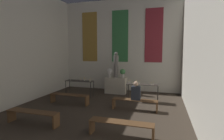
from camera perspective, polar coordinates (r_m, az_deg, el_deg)
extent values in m
cube|color=silver|center=(10.83, 2.72, 7.98)|extent=(7.37, 0.12, 5.50)
cube|color=olive|center=(11.43, -7.30, 10.61)|extent=(1.00, 0.03, 3.08)
cube|color=#33723F|center=(10.78, 2.63, 10.92)|extent=(1.00, 0.03, 3.08)
cube|color=maroon|center=(10.48, 13.49, 10.89)|extent=(1.00, 0.03, 3.08)
cube|color=silver|center=(4.66, 29.63, 9.43)|extent=(0.12, 12.05, 5.50)
cube|color=#BCB29E|center=(10.07, 1.31, -4.99)|extent=(1.20, 0.63, 0.92)
cylinder|color=slate|center=(9.92, 1.32, 1.17)|extent=(0.28, 0.28, 1.25)
sphere|color=slate|center=(9.88, 1.34, 5.36)|extent=(0.19, 0.19, 0.19)
cylinder|color=beige|center=(10.09, -0.81, -1.66)|extent=(0.16, 0.16, 0.23)
sphere|color=silver|center=(10.06, -0.81, -0.39)|extent=(0.31, 0.31, 0.31)
cylinder|color=beige|center=(9.88, 3.49, -1.84)|extent=(0.16, 0.16, 0.23)
sphere|color=#4C9351|center=(9.85, 3.50, -0.54)|extent=(0.31, 0.31, 0.31)
cube|color=#332D28|center=(9.44, -10.55, -3.51)|extent=(1.50, 0.46, 0.02)
cylinder|color=#332D28|center=(9.69, -14.86, -5.92)|extent=(0.04, 0.04, 0.83)
cylinder|color=#332D28|center=(9.04, -7.00, -6.64)|extent=(0.04, 0.04, 0.83)
cylinder|color=#332D28|center=(10.03, -13.64, -5.47)|extent=(0.04, 0.04, 0.83)
cylinder|color=#332D28|center=(9.40, -6.00, -6.12)|extent=(0.04, 0.04, 0.83)
cylinder|color=silver|center=(9.59, -13.46, -2.99)|extent=(0.02, 0.02, 0.12)
sphere|color=#F9CC4C|center=(9.58, -13.47, -2.56)|extent=(0.02, 0.02, 0.02)
cylinder|color=silver|center=(9.14, -6.95, -3.19)|extent=(0.02, 0.02, 0.16)
sphere|color=#F9CC4C|center=(9.13, -6.96, -2.61)|extent=(0.02, 0.02, 0.02)
cylinder|color=silver|center=(8.97, -7.09, -3.47)|extent=(0.02, 0.02, 0.13)
sphere|color=#F9CC4C|center=(8.96, -7.10, -2.98)|extent=(0.02, 0.02, 0.02)
cylinder|color=silver|center=(9.32, -9.01, -3.20)|extent=(0.02, 0.02, 0.11)
sphere|color=#F9CC4C|center=(9.31, -9.02, -2.80)|extent=(0.02, 0.02, 0.02)
cylinder|color=silver|center=(9.31, -10.16, -3.17)|extent=(0.02, 0.02, 0.13)
sphere|color=#F9CC4C|center=(9.30, -10.17, -2.70)|extent=(0.02, 0.02, 0.02)
cylinder|color=silver|center=(9.35, -8.89, -3.02)|extent=(0.02, 0.02, 0.16)
sphere|color=#F9CC4C|center=(9.34, -8.90, -2.47)|extent=(0.02, 0.02, 0.02)
cylinder|color=silver|center=(9.33, -8.44, -3.18)|extent=(0.02, 0.02, 0.11)
sphere|color=#F9CC4C|center=(9.32, -8.44, -2.77)|extent=(0.02, 0.02, 0.02)
cylinder|color=silver|center=(9.02, -7.34, -3.53)|extent=(0.02, 0.02, 0.10)
sphere|color=#F9CC4C|center=(9.01, -7.34, -3.15)|extent=(0.02, 0.02, 0.02)
cylinder|color=silver|center=(9.31, -9.11, -3.17)|extent=(0.02, 0.02, 0.12)
sphere|color=#F9CC4C|center=(9.29, -9.11, -2.72)|extent=(0.02, 0.02, 0.02)
cylinder|color=silver|center=(9.60, -10.21, -2.98)|extent=(0.02, 0.02, 0.10)
sphere|color=#F9CC4C|center=(9.59, -10.22, -2.62)|extent=(0.02, 0.02, 0.02)
cube|color=#332D28|center=(8.47, 9.95, -4.62)|extent=(1.50, 0.46, 0.02)
cylinder|color=#332D28|center=(8.47, 4.85, -7.49)|extent=(0.04, 0.04, 0.83)
cylinder|color=#332D28|center=(8.31, 14.70, -7.95)|extent=(0.04, 0.04, 0.83)
cylinder|color=#332D28|center=(8.86, 5.39, -6.88)|extent=(0.04, 0.04, 0.83)
cylinder|color=#332D28|center=(8.71, 14.80, -7.30)|extent=(0.04, 0.04, 0.83)
cylinder|color=silver|center=(8.27, 13.28, -4.37)|extent=(0.02, 0.02, 0.15)
sphere|color=#F9CC4C|center=(8.25, 13.30, -3.79)|extent=(0.02, 0.02, 0.02)
cylinder|color=silver|center=(8.62, 5.96, -3.73)|extent=(0.02, 0.02, 0.17)
sphere|color=#F9CC4C|center=(8.60, 5.96, -3.10)|extent=(0.02, 0.02, 0.02)
cylinder|color=silver|center=(8.41, 8.05, -4.04)|extent=(0.02, 0.02, 0.16)
sphere|color=#F9CC4C|center=(8.39, 8.06, -3.41)|extent=(0.02, 0.02, 0.02)
cylinder|color=silver|center=(8.33, 6.65, -4.34)|extent=(0.02, 0.02, 0.10)
sphere|color=#F9CC4C|center=(8.32, 6.65, -3.93)|extent=(0.02, 0.02, 0.02)
cylinder|color=silver|center=(8.47, 8.10, -4.19)|extent=(0.02, 0.02, 0.10)
sphere|color=#F9CC4C|center=(8.46, 8.10, -3.79)|extent=(0.02, 0.02, 0.02)
cylinder|color=silver|center=(8.70, 5.57, -3.85)|extent=(0.02, 0.02, 0.11)
sphere|color=#F9CC4C|center=(8.69, 5.57, -3.43)|extent=(0.02, 0.02, 0.02)
cylinder|color=silver|center=(8.34, 8.96, -4.12)|extent=(0.02, 0.02, 0.17)
sphere|color=#F9CC4C|center=(8.33, 8.97, -3.48)|extent=(0.02, 0.02, 0.02)
cylinder|color=silver|center=(8.25, 12.72, -4.47)|extent=(0.02, 0.02, 0.12)
sphere|color=#F9CC4C|center=(8.24, 12.73, -3.97)|extent=(0.02, 0.02, 0.02)
cylinder|color=silver|center=(8.63, 7.94, -3.84)|extent=(0.02, 0.02, 0.14)
sphere|color=#F9CC4C|center=(8.62, 7.95, -3.30)|extent=(0.02, 0.02, 0.02)
cylinder|color=silver|center=(8.37, 7.72, -4.18)|extent=(0.02, 0.02, 0.13)
sphere|color=#F9CC4C|center=(8.36, 7.73, -3.64)|extent=(0.02, 0.02, 0.02)
cube|color=brown|center=(6.48, -24.52, -12.22)|extent=(1.84, 0.36, 0.03)
cube|color=brown|center=(7.15, -29.95, -12.66)|extent=(0.06, 0.32, 0.42)
cube|color=brown|center=(6.03, -17.79, -15.60)|extent=(0.06, 0.32, 0.42)
cube|color=brown|center=(5.13, 3.00, -16.63)|extent=(1.84, 0.36, 0.03)
cube|color=brown|center=(5.48, -6.55, -17.66)|extent=(0.06, 0.32, 0.42)
cube|color=brown|center=(5.10, 13.35, -19.66)|extent=(0.06, 0.32, 0.42)
cube|color=brown|center=(8.31, -13.75, -7.79)|extent=(1.84, 0.36, 0.03)
cube|color=brown|center=(8.84, -18.76, -8.59)|extent=(0.06, 0.32, 0.42)
cube|color=brown|center=(7.96, -8.09, -9.95)|extent=(0.06, 0.32, 0.42)
cube|color=brown|center=(7.30, 7.42, -9.63)|extent=(1.84, 0.36, 0.03)
cube|color=brown|center=(7.55, 0.59, -10.80)|extent=(0.06, 0.32, 0.42)
cube|color=brown|center=(7.28, 14.46, -11.65)|extent=(0.06, 0.32, 0.42)
cube|color=#282D38|center=(7.22, 7.80, -7.45)|extent=(0.36, 0.24, 0.55)
sphere|color=tan|center=(7.14, 7.84, -4.51)|extent=(0.20, 0.20, 0.20)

